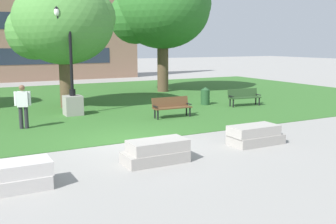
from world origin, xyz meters
TOP-DOWN VIEW (x-y plane):
  - ground_plane at (0.00, 0.00)m, footprint 140.00×140.00m
  - grass_lawn at (0.00, 10.00)m, footprint 40.00×20.00m
  - concrete_block_center at (-4.09, -2.78)m, footprint 1.84×0.90m
  - concrete_block_left at (-0.24, -2.44)m, footprint 1.82×0.90m
  - concrete_block_right at (3.53, -2.16)m, footprint 1.84×0.90m
  - park_bench_near_left at (8.36, 4.44)m, footprint 1.85×0.73m
  - park_bench_near_right at (3.37, 3.32)m, footprint 1.81×0.58m
  - lamp_post_center at (-0.41, 5.96)m, footprint 1.32×0.80m
  - tree_near_left at (-0.17, 8.32)m, footprint 5.27×5.02m
  - tree_near_right at (7.37, 12.14)m, footprint 6.66×6.35m
  - trash_bin at (6.75, 5.72)m, footprint 0.49×0.49m
  - person_bystander_near_lawn at (-2.87, 3.90)m, footprint 0.63×0.34m
  - building_facade_distant at (-0.89, 24.50)m, footprint 23.23×1.03m

SIDE VIEW (x-z plane):
  - ground_plane at x=0.00m, z-range 0.00..0.00m
  - grass_lawn at x=0.00m, z-range 0.00..0.02m
  - concrete_block_center at x=-4.09m, z-range -0.01..0.63m
  - concrete_block_left at x=-0.24m, z-range -0.01..0.63m
  - concrete_block_right at x=3.53m, z-range -0.01..0.63m
  - trash_bin at x=6.75m, z-range 0.02..0.98m
  - park_bench_near_left at x=8.36m, z-range 0.09..0.99m
  - park_bench_near_right at x=3.37m, z-range 0.09..0.99m
  - person_bystander_near_lawn at x=-2.87m, z-range 0.13..1.84m
  - lamp_post_center at x=-0.41m, z-range -1.43..3.47m
  - tree_near_left at x=-0.17m, z-range 1.05..7.54m
  - tree_near_right at x=7.37m, z-range 1.40..9.71m
  - building_facade_distant at x=-0.89m, z-range -0.01..13.24m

